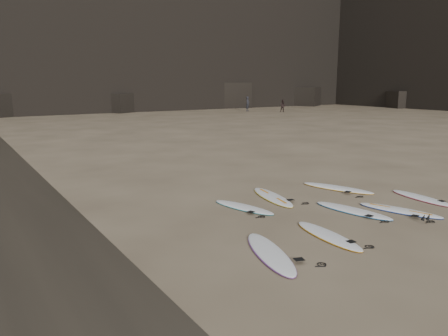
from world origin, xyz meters
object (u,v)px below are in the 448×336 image
object	(u,v)px
surfboard_2	(353,210)
surfboard_3	(400,210)
surfboard_0	(270,253)
person_a	(248,104)
surfboard_7	(337,188)
surfboard_1	(328,235)
surfboard_4	(421,198)
person_b	(283,106)
surfboard_5	(244,207)
surfboard_6	(273,197)

from	to	relation	value
surfboard_2	surfboard_3	size ratio (longest dim) A/B	1.03
surfboard_0	person_a	world-z (taller)	person_a
surfboard_3	surfboard_7	distance (m)	2.96
surfboard_1	surfboard_7	world-z (taller)	surfboard_7
surfboard_3	person_a	world-z (taller)	person_a
surfboard_1	surfboard_4	bearing A→B (deg)	16.69
surfboard_0	person_a	bearing A→B (deg)	73.55
surfboard_1	surfboard_2	size ratio (longest dim) A/B	0.95
surfboard_0	surfboard_4	xyz separation A→B (m)	(7.08, 1.03, -0.00)
surfboard_3	person_b	bearing A→B (deg)	36.85
person_b	surfboard_2	bearing A→B (deg)	-94.40
surfboard_0	surfboard_5	size ratio (longest dim) A/B	1.15
surfboard_0	surfboard_7	xyz separation A→B (m)	(5.76, 3.44, 0.00)
surfboard_2	surfboard_5	distance (m)	3.22
surfboard_5	surfboard_7	bearing A→B (deg)	-12.68
surfboard_4	person_b	distance (m)	41.00
person_b	surfboard_6	bearing A→B (deg)	-97.62
surfboard_0	surfboard_6	distance (m)	4.80
surfboard_0	surfboard_4	bearing A→B (deg)	26.65
surfboard_3	surfboard_2	bearing A→B (deg)	130.54
surfboard_0	surfboard_3	size ratio (longest dim) A/B	1.07
surfboard_6	surfboard_3	bearing A→B (deg)	-42.28
surfboard_7	person_a	xyz separation A→B (m)	(21.36, 35.52, 0.89)
surfboard_2	person_b	bearing A→B (deg)	42.83
surfboard_6	person_a	xyz separation A→B (m)	(24.08, 35.24, 0.89)
surfboard_5	surfboard_6	xyz separation A→B (m)	(1.47, 0.45, 0.01)
surfboard_2	person_a	bearing A→B (deg)	48.59
surfboard_0	surfboard_7	distance (m)	6.71
surfboard_4	surfboard_6	bearing A→B (deg)	152.70
surfboard_4	surfboard_0	bearing A→B (deg)	-165.37
person_b	surfboard_1	bearing A→B (deg)	-95.73
surfboard_3	surfboard_5	bearing A→B (deg)	125.59
surfboard_1	person_a	xyz separation A→B (m)	(25.22, 38.84, 0.89)
surfboard_0	surfboard_5	world-z (taller)	surfboard_0
surfboard_6	surfboard_7	bearing A→B (deg)	7.09
surfboard_2	surfboard_3	distance (m)	1.39
surfboard_0	surfboard_3	xyz separation A→B (m)	(5.26, 0.52, -0.00)
surfboard_4	person_a	size ratio (longest dim) A/B	1.25
surfboard_7	person_b	xyz separation A→B (m)	(24.03, 31.70, 0.72)
surfboard_1	surfboard_4	distance (m)	5.25
surfboard_1	surfboard_4	size ratio (longest dim) A/B	1.01
surfboard_5	surfboard_6	bearing A→B (deg)	1.88
surfboard_0	surfboard_6	size ratio (longest dim) A/B	0.99
surfboard_3	surfboard_5	size ratio (longest dim) A/B	1.08
surfboard_4	surfboard_3	bearing A→B (deg)	-158.19
surfboard_0	surfboard_6	world-z (taller)	same
surfboard_7	person_b	world-z (taller)	person_b
surfboard_3	surfboard_6	xyz separation A→B (m)	(-2.22, 3.19, 0.00)
surfboard_3	surfboard_7	xyz separation A→B (m)	(0.50, 2.92, 0.00)
surfboard_2	person_a	xyz separation A→B (m)	(23.04, 37.70, 0.89)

